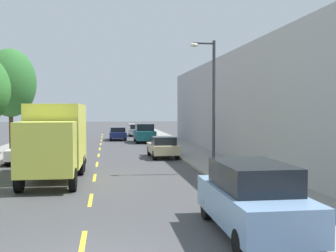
% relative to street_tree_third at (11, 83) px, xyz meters
% --- Properties ---
extents(ground_plane, '(160.00, 160.00, 0.00)m').
position_rel_street_tree_third_xyz_m(ground_plane, '(6.40, 6.83, -5.33)').
color(ground_plane, '#424244').
extents(sidewalk_left, '(3.20, 120.00, 0.14)m').
position_rel_street_tree_third_xyz_m(sidewalk_left, '(-0.70, 4.83, -5.26)').
color(sidewalk_left, gray).
rests_on(sidewalk_left, ground_plane).
extents(sidewalk_right, '(3.20, 120.00, 0.14)m').
position_rel_street_tree_third_xyz_m(sidewalk_right, '(13.50, 4.83, -5.26)').
color(sidewalk_right, gray).
rests_on(sidewalk_right, ground_plane).
extents(lane_centerline_dashes, '(0.14, 47.20, 0.01)m').
position_rel_street_tree_third_xyz_m(lane_centerline_dashes, '(6.40, 1.33, -5.32)').
color(lane_centerline_dashes, yellow).
rests_on(lane_centerline_dashes, ground_plane).
extents(apartment_block_opposite, '(10.00, 36.00, 7.21)m').
position_rel_street_tree_third_xyz_m(apartment_block_opposite, '(20.10, -3.17, -1.72)').
color(apartment_block_opposite, '#A8A8AD').
rests_on(apartment_block_opposite, ground_plane).
extents(street_tree_third, '(3.69, 3.69, 7.72)m').
position_rel_street_tree_third_xyz_m(street_tree_third, '(0.00, 0.00, 0.00)').
color(street_tree_third, '#47331E').
rests_on(street_tree_third, sidewalk_left).
extents(street_lamp, '(1.35, 0.28, 6.77)m').
position_rel_street_tree_third_xyz_m(street_lamp, '(12.35, -10.93, -1.26)').
color(street_lamp, '#38383D').
rests_on(street_lamp, sidewalk_right).
extents(delivery_box_truck, '(2.49, 7.44, 3.61)m').
position_rel_street_tree_third_xyz_m(delivery_box_truck, '(4.60, -11.35, -3.32)').
color(delivery_box_truck, '#D8D84C').
rests_on(delivery_box_truck, ground_plane).
extents(parked_sedan_burgundy, '(1.93, 4.55, 1.43)m').
position_rel_street_tree_third_xyz_m(parked_sedan_burgundy, '(2.06, 17.97, -4.58)').
color(parked_sedan_burgundy, maroon).
rests_on(parked_sedan_burgundy, ground_plane).
extents(parked_suv_sky, '(2.00, 4.82, 1.93)m').
position_rel_street_tree_third_xyz_m(parked_suv_sky, '(10.85, -21.03, -4.34)').
color(parked_suv_sky, '#7A9EC6').
rests_on(parked_suv_sky, ground_plane).
extents(parked_suv_teal, '(1.95, 4.80, 1.93)m').
position_rel_street_tree_third_xyz_m(parked_suv_teal, '(10.82, 10.10, -4.34)').
color(parked_suv_teal, '#195B60').
rests_on(parked_suv_teal, ground_plane).
extents(parked_hatchback_champagne, '(1.86, 4.05, 1.50)m').
position_rel_street_tree_third_xyz_m(parked_hatchback_champagne, '(10.87, -3.38, -4.57)').
color(parked_hatchback_champagne, tan).
rests_on(parked_hatchback_champagne, ground_plane).
extents(parked_hatchback_white, '(1.82, 4.03, 1.50)m').
position_rel_street_tree_third_xyz_m(parked_hatchback_white, '(1.92, -4.82, -4.57)').
color(parked_hatchback_white, silver).
rests_on(parked_hatchback_white, ground_plane).
extents(parked_wagon_silver, '(1.91, 4.73, 1.50)m').
position_rel_street_tree_third_xyz_m(parked_wagon_silver, '(10.72, 20.48, -4.52)').
color(parked_wagon_silver, '#B2B5BA').
rests_on(parked_wagon_silver, ground_plane).
extents(parked_suv_charcoal, '(1.95, 4.80, 1.93)m').
position_rel_street_tree_third_xyz_m(parked_suv_charcoal, '(1.97, 31.72, -4.34)').
color(parked_suv_charcoal, '#333338').
rests_on(parked_suv_charcoal, ground_plane).
extents(parked_suv_red, '(2.00, 4.82, 1.93)m').
position_rel_street_tree_third_xyz_m(parked_suv_red, '(2.09, 8.93, -4.34)').
color(parked_suv_red, '#AD1E1E').
rests_on(parked_suv_red, ground_plane).
extents(moving_navy_sedan, '(1.80, 4.50, 1.43)m').
position_rel_street_tree_third_xyz_m(moving_navy_sedan, '(8.20, 13.83, -4.58)').
color(moving_navy_sedan, navy).
rests_on(moving_navy_sedan, ground_plane).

